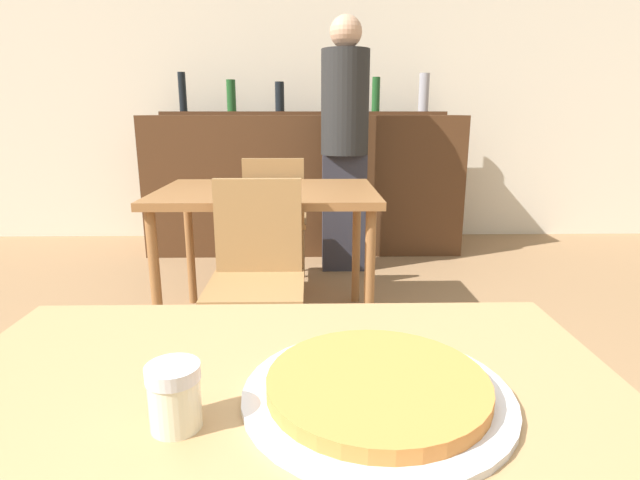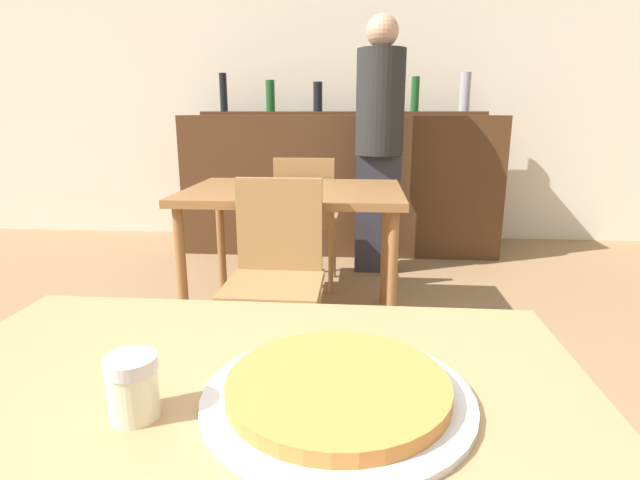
% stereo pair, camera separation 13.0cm
% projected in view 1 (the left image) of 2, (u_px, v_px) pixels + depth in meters
% --- Properties ---
extents(wall_back, '(8.00, 0.05, 2.80)m').
position_uv_depth(wall_back, '(304.00, 85.00, 4.53)').
color(wall_back, silver).
rests_on(wall_back, ground_plane).
extents(dining_table_near, '(1.13, 0.71, 0.74)m').
position_uv_depth(dining_table_near, '(280.00, 434.00, 0.81)').
color(dining_table_near, '#A87F51').
rests_on(dining_table_near, ground_plane).
extents(dining_table_far, '(1.14, 0.82, 0.77)m').
position_uv_depth(dining_table_far, '(267.00, 205.00, 2.65)').
color(dining_table_far, brown).
rests_on(dining_table_far, ground_plane).
extents(bar_counter, '(2.60, 0.56, 1.14)m').
position_uv_depth(bar_counter, '(304.00, 184.00, 4.25)').
color(bar_counter, '#4C2D19').
rests_on(bar_counter, ground_plane).
extents(bar_back_shelf, '(2.39, 0.24, 0.35)m').
position_uv_depth(bar_back_shelf, '(308.00, 107.00, 4.22)').
color(bar_back_shelf, '#4C2D19').
rests_on(bar_back_shelf, bar_counter).
extents(chair_far_side_front, '(0.40, 0.40, 0.89)m').
position_uv_depth(chair_far_side_front, '(257.00, 268.00, 2.12)').
color(chair_far_side_front, olive).
rests_on(chair_far_side_front, ground_plane).
extents(chair_far_side_back, '(0.40, 0.40, 0.89)m').
position_uv_depth(chair_far_side_back, '(275.00, 214.00, 3.25)').
color(chair_far_side_back, olive).
rests_on(chair_far_side_back, ground_plane).
extents(pizza_tray, '(0.41, 0.41, 0.04)m').
position_uv_depth(pizza_tray, '(377.00, 388.00, 0.76)').
color(pizza_tray, silver).
rests_on(pizza_tray, dining_table_near).
extents(cheese_shaker, '(0.07, 0.07, 0.09)m').
position_uv_depth(cheese_shaker, '(175.00, 396.00, 0.68)').
color(cheese_shaker, beige).
rests_on(cheese_shaker, dining_table_near).
extents(person_standing, '(0.34, 0.34, 1.81)m').
position_uv_depth(person_standing, '(345.00, 137.00, 3.59)').
color(person_standing, '#2D2D38').
rests_on(person_standing, ground_plane).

